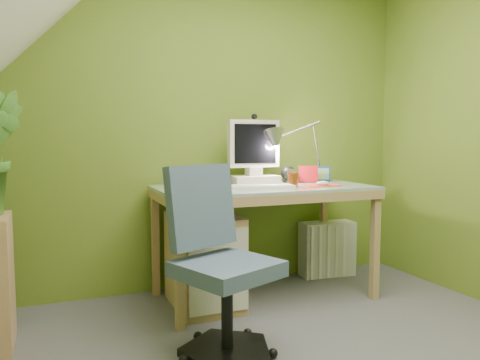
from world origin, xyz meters
name	(u,v)px	position (x,y,z in m)	size (l,w,h in m)	color
wall_back	(209,127)	(0.00, 1.60, 1.20)	(3.20, 0.01, 2.40)	olive
desk	(264,242)	(0.25, 1.18, 0.39)	(1.46, 0.73, 0.78)	tan
monitor	(254,147)	(0.25, 1.36, 1.05)	(0.39, 0.22, 0.53)	silver
speaker_left	(219,176)	(-0.02, 1.34, 0.85)	(0.11, 0.11, 0.13)	black
speaker_right	(288,174)	(0.52, 1.34, 0.85)	(0.11, 0.11, 0.13)	black
keyboard	(262,187)	(0.17, 1.04, 0.80)	(0.42, 0.13, 0.02)	white
mousepad	(322,185)	(0.63, 1.04, 0.79)	(0.22, 0.16, 0.01)	red
mouse	(322,183)	(0.63, 1.04, 0.80)	(0.10, 0.06, 0.03)	white
amber_tumbler	(293,179)	(0.43, 1.10, 0.83)	(0.07, 0.07, 0.09)	#994C16
candle_cluster	(179,180)	(-0.35, 1.19, 0.85)	(0.17, 0.15, 0.13)	#B30F20
photo_frame_red	(308,174)	(0.67, 1.30, 0.85)	(0.14, 0.02, 0.12)	red
photo_frame_blue	(321,174)	(0.81, 1.34, 0.84)	(0.13, 0.02, 0.11)	navy
photo_frame_green	(203,178)	(-0.15, 1.32, 0.84)	(0.13, 0.02, 0.11)	#BDDC97
desk_lamp	(308,139)	(0.70, 1.36, 1.11)	(0.60, 0.26, 0.65)	silver
task_chair	(227,266)	(-0.30, 0.45, 0.47)	(0.51, 0.51, 0.93)	#43556E
radiator	(327,249)	(0.95, 1.46, 0.22)	(0.44, 0.18, 0.44)	silver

